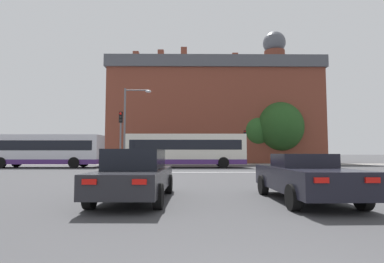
# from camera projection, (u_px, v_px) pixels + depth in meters

# --- Properties ---
(stop_line_strip) EXTENTS (9.13, 0.30, 0.01)m
(stop_line_strip) POSITION_uv_depth(u_px,v_px,m) (201.00, 172.00, 21.29)
(stop_line_strip) COLOR silver
(stop_line_strip) RESTS_ON ground_plane
(far_pavement) EXTENTS (70.15, 2.50, 0.01)m
(far_pavement) POSITION_uv_depth(u_px,v_px,m) (196.00, 164.00, 36.20)
(far_pavement) COLOR #A09B91
(far_pavement) RESTS_ON ground_plane
(brick_civic_building) EXTENTS (29.62, 15.26, 20.51)m
(brick_civic_building) POSITION_uv_depth(u_px,v_px,m) (213.00, 114.00, 46.45)
(brick_civic_building) COLOR brown
(brick_civic_building) RESTS_ON ground_plane
(car_saloon_left) EXTENTS (2.00, 4.81, 1.50)m
(car_saloon_left) POSITION_uv_depth(u_px,v_px,m) (136.00, 174.00, 8.89)
(car_saloon_left) COLOR #232328
(car_saloon_left) RESTS_ON ground_plane
(car_roadster_right) EXTENTS (1.99, 4.55, 1.37)m
(car_roadster_right) POSITION_uv_depth(u_px,v_px,m) (305.00, 177.00, 8.67)
(car_roadster_right) COLOR black
(car_roadster_right) RESTS_ON ground_plane
(bus_crossing_lead) EXTENTS (11.14, 2.68, 3.12)m
(bus_crossing_lead) POSITION_uv_depth(u_px,v_px,m) (186.00, 150.00, 28.33)
(bus_crossing_lead) COLOR silver
(bus_crossing_lead) RESTS_ON ground_plane
(bus_crossing_trailing) EXTENTS (10.62, 2.77, 3.06)m
(bus_crossing_trailing) POSITION_uv_depth(u_px,v_px,m) (44.00, 150.00, 28.20)
(bus_crossing_trailing) COLOR silver
(bus_crossing_trailing) RESTS_ON ground_plane
(traffic_light_far_right) EXTENTS (0.26, 0.31, 4.09)m
(traffic_light_far_right) POSITION_uv_depth(u_px,v_px,m) (245.00, 141.00, 35.89)
(traffic_light_far_right) COLOR slate
(traffic_light_far_right) RESTS_ON ground_plane
(traffic_light_near_left) EXTENTS (0.26, 0.31, 4.41)m
(traffic_light_near_left) POSITION_uv_depth(u_px,v_px,m) (121.00, 131.00, 21.95)
(traffic_light_near_left) COLOR slate
(traffic_light_near_left) RESTS_ON ground_plane
(street_lamp_junction) EXTENTS (2.28, 0.36, 6.82)m
(street_lamp_junction) POSITION_uv_depth(u_px,v_px,m) (130.00, 119.00, 25.06)
(street_lamp_junction) COLOR slate
(street_lamp_junction) RESTS_ON ground_plane
(pedestrian_waiting) EXTENTS (0.38, 0.46, 1.66)m
(pedestrian_waiting) POSITION_uv_depth(u_px,v_px,m) (129.00, 156.00, 36.00)
(pedestrian_waiting) COLOR brown
(pedestrian_waiting) RESTS_ON ground_plane
(pedestrian_walking_east) EXTENTS (0.43, 0.28, 1.62)m
(pedestrian_walking_east) POSITION_uv_depth(u_px,v_px,m) (204.00, 156.00, 36.16)
(pedestrian_walking_east) COLOR brown
(pedestrian_walking_east) RESTS_ON ground_plane
(tree_by_building) EXTENTS (4.52, 4.52, 6.62)m
(tree_by_building) POSITION_uv_depth(u_px,v_px,m) (256.00, 132.00, 40.52)
(tree_by_building) COLOR #4C3823
(tree_by_building) RESTS_ON ground_plane
(tree_kerbside) EXTENTS (6.32, 6.32, 8.17)m
(tree_kerbside) POSITION_uv_depth(u_px,v_px,m) (279.00, 127.00, 39.88)
(tree_kerbside) COLOR #4C3823
(tree_kerbside) RESTS_ON ground_plane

